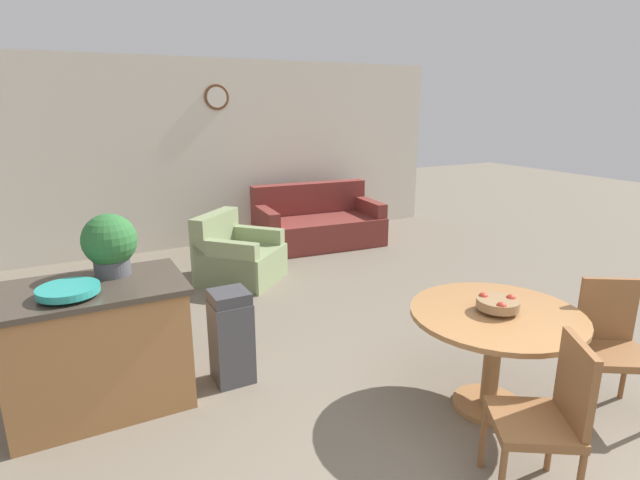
# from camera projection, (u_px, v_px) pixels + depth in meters

# --- Properties ---
(wall_back) EXTENTS (8.00, 0.09, 2.70)m
(wall_back) POSITION_uv_depth(u_px,v_px,m) (198.00, 155.00, 7.25)
(wall_back) COLOR silver
(wall_back) RESTS_ON ground_plane
(dining_table) EXTENTS (1.15, 1.15, 0.73)m
(dining_table) POSITION_uv_depth(u_px,v_px,m) (495.00, 334.00, 3.40)
(dining_table) COLOR #9E6B3D
(dining_table) RESTS_ON ground_plane
(dining_chair_near_left) EXTENTS (0.58, 0.58, 0.92)m
(dining_chair_near_left) POSITION_uv_depth(u_px,v_px,m) (548.00, 412.00, 2.63)
(dining_chair_near_left) COLOR brown
(dining_chair_near_left) RESTS_ON ground_plane
(dining_chair_near_right) EXTENTS (0.58, 0.58, 0.92)m
(dining_chair_near_right) POSITION_uv_depth(u_px,v_px,m) (611.00, 340.00, 3.42)
(dining_chair_near_right) COLOR brown
(dining_chair_near_right) RESTS_ON ground_plane
(fruit_bowl) EXTENTS (0.28, 0.28, 0.11)m
(fruit_bowl) POSITION_uv_depth(u_px,v_px,m) (498.00, 304.00, 3.34)
(fruit_bowl) COLOR olive
(fruit_bowl) RESTS_ON dining_table
(kitchen_island) EXTENTS (1.20, 0.77, 0.90)m
(kitchen_island) POSITION_uv_depth(u_px,v_px,m) (99.00, 346.00, 3.46)
(kitchen_island) COLOR #9E6B3D
(kitchen_island) RESTS_ON ground_plane
(teal_bowl) EXTENTS (0.38, 0.38, 0.07)m
(teal_bowl) POSITION_uv_depth(u_px,v_px,m) (68.00, 290.00, 3.14)
(teal_bowl) COLOR teal
(teal_bowl) RESTS_ON kitchen_island
(potted_plant) EXTENTS (0.37, 0.37, 0.44)m
(potted_plant) POSITION_uv_depth(u_px,v_px,m) (110.00, 243.00, 3.50)
(potted_plant) COLOR #4C4C51
(potted_plant) RESTS_ON kitchen_island
(trash_bin) EXTENTS (0.29, 0.29, 0.73)m
(trash_bin) POSITION_uv_depth(u_px,v_px,m) (231.00, 337.00, 3.81)
(trash_bin) COLOR #47474C
(trash_bin) RESTS_ON ground_plane
(couch) EXTENTS (1.91, 1.14, 0.89)m
(couch) POSITION_uv_depth(u_px,v_px,m) (317.00, 225.00, 7.56)
(couch) COLOR maroon
(couch) RESTS_ON ground_plane
(armchair) EXTENTS (1.19, 1.19, 0.81)m
(armchair) POSITION_uv_depth(u_px,v_px,m) (238.00, 258.00, 6.02)
(armchair) COLOR gray
(armchair) RESTS_ON ground_plane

